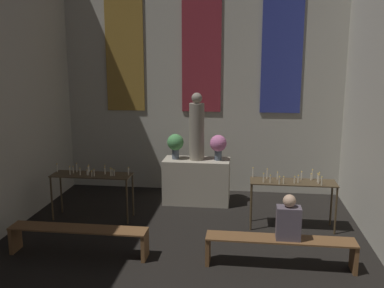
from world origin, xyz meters
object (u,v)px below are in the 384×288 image
flower_vase_left (175,143)px  pew_back_right (280,246)px  candle_rack_right (293,187)px  person_seated (289,220)px  flower_vase_right (218,145)px  candle_rack_left (92,179)px  pew_back_left (78,235)px  statue (197,129)px  altar (197,181)px

flower_vase_left → pew_back_right: bearing=-53.4°
candle_rack_right → person_seated: (-0.22, -1.58, -0.03)m
flower_vase_left → flower_vase_right: bearing=0.0°
candle_rack_right → person_seated: size_ratio=2.25×
candle_rack_left → flower_vase_left: bearing=39.1°
flower_vase_right → pew_back_right: flower_vase_right is taller
pew_back_left → flower_vase_right: bearing=53.4°
candle_rack_left → pew_back_right: 3.89m
statue → flower_vase_right: 0.57m
candle_rack_right → person_seated: 1.60m
candle_rack_left → person_seated: (3.63, -1.58, -0.03)m
flower_vase_left → candle_rack_left: 1.95m
altar → candle_rack_left: size_ratio=0.91×
statue → flower_vase_left: bearing=180.0°
altar → flower_vase_right: (0.46, 0.00, 0.83)m
flower_vase_right → candle_rack_right: 1.95m
candle_rack_right → candle_rack_left: bearing=-180.0°
statue → flower_vase_left: statue is taller
statue → altar: bearing=0.0°
altar → flower_vase_left: flower_vase_left is taller
flower_vase_left → candle_rack_right: bearing=-26.4°
flower_vase_right → candle_rack_left: 2.72m
candle_rack_right → person_seated: person_seated is taller
statue → pew_back_left: statue is taller
candle_rack_right → flower_vase_right: bearing=140.9°
statue → flower_vase_right: statue is taller
flower_vase_left → candle_rack_left: (-1.46, -1.19, -0.52)m
pew_back_left → person_seated: person_seated is taller
pew_back_left → person_seated: (3.30, 0.00, 0.42)m
pew_back_right → person_seated: 0.43m
pew_back_left → statue: bearing=60.1°
candle_rack_left → person_seated: size_ratio=2.25×
flower_vase_left → pew_back_left: bearing=-112.2°
altar → pew_back_left: bearing=-119.9°
flower_vase_right → pew_back_right: 3.15m
candle_rack_left → pew_back_left: candle_rack_left is taller
pew_back_right → pew_back_left: bearing=180.0°
pew_back_right → flower_vase_left: bearing=126.6°
flower_vase_right → person_seated: flower_vase_right is taller
flower_vase_right → pew_back_left: size_ratio=0.24×
statue → pew_back_right: bearing=-60.1°
flower_vase_left → person_seated: size_ratio=0.79×
flower_vase_left → pew_back_right: 3.59m
flower_vase_right → pew_back_left: (-2.06, -2.77, -0.97)m
altar → candle_rack_left: candle_rack_left is taller
candle_rack_right → pew_back_left: size_ratio=0.70×
altar → flower_vase_left: size_ratio=2.60×
statue → pew_back_left: size_ratio=0.64×
flower_vase_right → statue: bearing=180.0°
pew_back_left → candle_rack_right: bearing=24.2°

